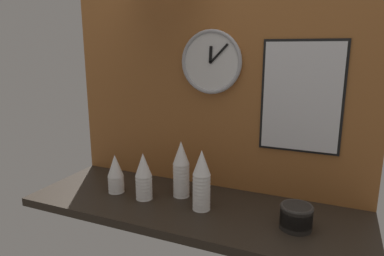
{
  "coord_description": "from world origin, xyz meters",
  "views": [
    {
      "loc": [
        0.6,
        -1.38,
        0.72
      ],
      "look_at": [
        -0.02,
        0.04,
        0.36
      ],
      "focal_mm": 32.0,
      "sensor_mm": 36.0,
      "label": 1
    }
  ],
  "objects_px": {
    "cup_stack_center_right": "(202,180)",
    "wall_clock": "(212,62)",
    "cup_stack_center_left": "(144,176)",
    "menu_board": "(301,97)",
    "bowl_stack_far_right": "(296,216)",
    "cup_stack_left": "(116,173)",
    "cup_stack_center": "(181,169)"
  },
  "relations": [
    {
      "from": "cup_stack_center_right",
      "to": "cup_stack_left",
      "type": "bearing_deg",
      "value": 179.21
    },
    {
      "from": "bowl_stack_far_right",
      "to": "wall_clock",
      "type": "height_order",
      "value": "wall_clock"
    },
    {
      "from": "bowl_stack_far_right",
      "to": "wall_clock",
      "type": "relative_size",
      "value": 0.43
    },
    {
      "from": "cup_stack_left",
      "to": "bowl_stack_far_right",
      "type": "xyz_separation_m",
      "value": [
        0.9,
        -0.01,
        -0.05
      ]
    },
    {
      "from": "cup_stack_center",
      "to": "wall_clock",
      "type": "bearing_deg",
      "value": 62.5
    },
    {
      "from": "cup_stack_center_right",
      "to": "wall_clock",
      "type": "height_order",
      "value": "wall_clock"
    },
    {
      "from": "cup_stack_left",
      "to": "menu_board",
      "type": "relative_size",
      "value": 0.39
    },
    {
      "from": "cup_stack_center_right",
      "to": "menu_board",
      "type": "bearing_deg",
      "value": 36.12
    },
    {
      "from": "cup_stack_center_left",
      "to": "wall_clock",
      "type": "relative_size",
      "value": 0.74
    },
    {
      "from": "cup_stack_center",
      "to": "wall_clock",
      "type": "xyz_separation_m",
      "value": [
        0.09,
        0.17,
        0.51
      ]
    },
    {
      "from": "menu_board",
      "to": "cup_stack_center",
      "type": "bearing_deg",
      "value": -160.98
    },
    {
      "from": "cup_stack_center_right",
      "to": "wall_clock",
      "type": "distance_m",
      "value": 0.58
    },
    {
      "from": "cup_stack_center",
      "to": "bowl_stack_far_right",
      "type": "distance_m",
      "value": 0.58
    },
    {
      "from": "cup_stack_center",
      "to": "cup_stack_left",
      "type": "height_order",
      "value": "cup_stack_center"
    },
    {
      "from": "cup_stack_center",
      "to": "cup_stack_center_left",
      "type": "relative_size",
      "value": 1.21
    },
    {
      "from": "cup_stack_left",
      "to": "bowl_stack_far_right",
      "type": "relative_size",
      "value": 1.48
    },
    {
      "from": "cup_stack_left",
      "to": "wall_clock",
      "type": "distance_m",
      "value": 0.74
    },
    {
      "from": "wall_clock",
      "to": "menu_board",
      "type": "bearing_deg",
      "value": 1.17
    },
    {
      "from": "cup_stack_center",
      "to": "cup_stack_left",
      "type": "xyz_separation_m",
      "value": [
        -0.33,
        -0.09,
        -0.04
      ]
    },
    {
      "from": "bowl_stack_far_right",
      "to": "cup_stack_left",
      "type": "bearing_deg",
      "value": 179.08
    },
    {
      "from": "cup_stack_center_left",
      "to": "menu_board",
      "type": "relative_size",
      "value": 0.45
    },
    {
      "from": "bowl_stack_far_right",
      "to": "menu_board",
      "type": "bearing_deg",
      "value": 98.25
    },
    {
      "from": "cup_stack_center",
      "to": "menu_board",
      "type": "relative_size",
      "value": 0.55
    },
    {
      "from": "cup_stack_center",
      "to": "cup_stack_center_left",
      "type": "height_order",
      "value": "cup_stack_center"
    },
    {
      "from": "bowl_stack_far_right",
      "to": "menu_board",
      "type": "relative_size",
      "value": 0.26
    },
    {
      "from": "cup_stack_left",
      "to": "wall_clock",
      "type": "xyz_separation_m",
      "value": [
        0.42,
        0.26,
        0.56
      ]
    },
    {
      "from": "cup_stack_center_right",
      "to": "wall_clock",
      "type": "xyz_separation_m",
      "value": [
        -0.06,
        0.27,
        0.51
      ]
    },
    {
      "from": "cup_stack_center",
      "to": "cup_stack_center_right",
      "type": "relative_size",
      "value": 1.0
    },
    {
      "from": "cup_stack_center_right",
      "to": "menu_board",
      "type": "distance_m",
      "value": 0.59
    },
    {
      "from": "menu_board",
      "to": "cup_stack_center_right",
      "type": "bearing_deg",
      "value": -143.88
    },
    {
      "from": "cup_stack_left",
      "to": "wall_clock",
      "type": "height_order",
      "value": "wall_clock"
    },
    {
      "from": "cup_stack_center",
      "to": "wall_clock",
      "type": "height_order",
      "value": "wall_clock"
    }
  ]
}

